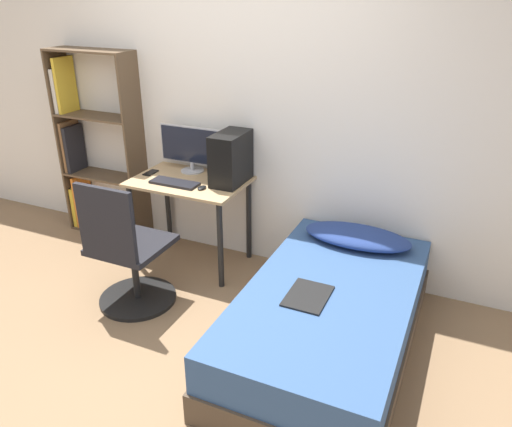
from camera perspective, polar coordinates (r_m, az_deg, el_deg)
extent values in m
plane|color=#846647|center=(3.35, -14.13, -15.91)|extent=(14.00, 14.00, 0.00)
cube|color=silver|center=(3.98, -2.05, 11.78)|extent=(8.00, 0.05, 2.50)
cube|color=tan|center=(3.99, -7.63, 3.65)|extent=(0.90, 0.60, 0.02)
cylinder|color=black|center=(4.17, -13.87, -1.43)|extent=(0.04, 0.04, 0.71)
cylinder|color=black|center=(3.76, -4.10, -3.69)|extent=(0.04, 0.04, 0.71)
cylinder|color=black|center=(4.53, -10.05, 1.11)|extent=(0.04, 0.04, 0.71)
cylinder|color=black|center=(4.16, -0.83, -0.70)|extent=(0.04, 0.04, 0.71)
cube|color=brown|center=(4.93, -20.68, 7.68)|extent=(0.02, 0.27, 1.66)
cube|color=brown|center=(4.43, -13.55, 6.83)|extent=(0.02, 0.27, 1.66)
cube|color=brown|center=(4.96, -16.13, -1.77)|extent=(0.74, 0.27, 0.02)
cube|color=brown|center=(4.75, -16.89, 4.15)|extent=(0.74, 0.27, 0.02)
cube|color=brown|center=(4.60, -17.73, 10.53)|extent=(0.74, 0.27, 0.02)
cube|color=brown|center=(4.51, -18.66, 17.26)|extent=(0.74, 0.27, 0.02)
cube|color=gold|center=(5.10, -19.34, 0.99)|extent=(0.04, 0.23, 0.38)
cube|color=orange|center=(5.05, -19.11, 1.50)|extent=(0.03, 0.23, 0.50)
cube|color=brown|center=(4.91, -20.35, 7.26)|extent=(0.03, 0.23, 0.46)
cube|color=black|center=(4.89, -19.99, 7.01)|extent=(0.04, 0.23, 0.42)
cube|color=beige|center=(4.79, -21.20, 13.02)|extent=(0.04, 0.23, 0.38)
cube|color=gold|center=(4.76, -20.92, 13.56)|extent=(0.03, 0.23, 0.47)
cylinder|color=black|center=(3.87, -13.31, -9.38)|extent=(0.56, 0.56, 0.03)
cylinder|color=black|center=(3.75, -13.64, -6.55)|extent=(0.05, 0.05, 0.42)
cube|color=black|center=(3.64, -13.99, -3.48)|extent=(0.49, 0.49, 0.04)
cube|color=black|center=(3.37, -16.77, -1.08)|extent=(0.44, 0.04, 0.50)
cube|color=#4C3D2D|center=(3.32, 8.11, -13.52)|extent=(1.01, 1.83, 0.20)
cube|color=#33517F|center=(3.18, 8.35, -10.38)|extent=(0.98, 1.79, 0.24)
ellipsoid|color=navy|center=(3.64, 11.49, -2.58)|extent=(0.77, 0.36, 0.11)
cube|color=black|center=(3.03, 5.94, -9.35)|extent=(0.24, 0.32, 0.01)
cylinder|color=#B7B7BC|center=(4.18, -7.26, 4.89)|extent=(0.19, 0.19, 0.01)
cylinder|color=#B7B7BC|center=(4.17, -7.29, 5.41)|extent=(0.04, 0.04, 0.07)
cube|color=#B7B7BC|center=(4.12, -7.39, 7.76)|extent=(0.57, 0.01, 0.31)
cube|color=black|center=(4.11, -7.45, 7.73)|extent=(0.55, 0.01, 0.28)
cube|color=black|center=(3.92, -9.29, 3.47)|extent=(0.39, 0.14, 0.02)
cube|color=black|center=(3.85, -2.89, 6.33)|extent=(0.21, 0.38, 0.40)
ellipsoid|color=black|center=(3.80, -6.21, 2.95)|extent=(0.06, 0.09, 0.02)
cube|color=black|center=(4.19, -11.95, 4.59)|extent=(0.07, 0.14, 0.01)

